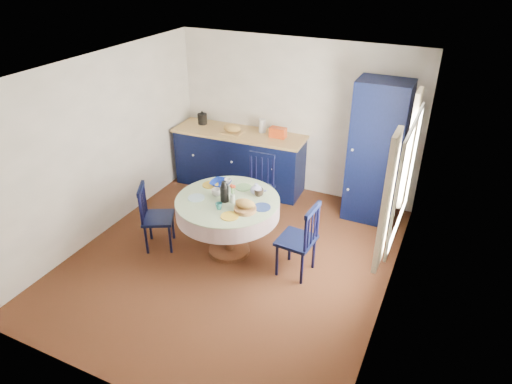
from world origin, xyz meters
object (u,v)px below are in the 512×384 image
pantry_cabinet (376,153)px  mug_a (216,192)px  chair_left (155,217)px  kitchen_counter (240,159)px  chair_far (258,187)px  cobalt_bowl (221,184)px  dining_table (228,208)px  mug_c (259,192)px  mug_d (228,182)px  chair_right (300,239)px  mug_b (219,206)px

pantry_cabinet → mug_a: pantry_cabinet is taller
chair_left → mug_a: chair_left is taller
kitchen_counter → chair_far: kitchen_counter is taller
cobalt_bowl → chair_left: bearing=-139.5°
dining_table → mug_c: 0.44m
mug_d → cobalt_bowl: (-0.08, -0.07, -0.01)m
mug_d → mug_a: bearing=-89.1°
mug_c → cobalt_bowl: bearing=176.8°
kitchen_counter → mug_a: (0.55, -1.75, 0.36)m
mug_a → mug_c: 0.55m
chair_left → mug_a: (0.78, 0.33, 0.39)m
pantry_cabinet → chair_right: bearing=-105.8°
mug_b → cobalt_bowl: mug_b is taller
pantry_cabinet → cobalt_bowl: size_ratio=7.71×
pantry_cabinet → mug_c: size_ratio=16.22×
chair_right → cobalt_bowl: 1.36m
dining_table → mug_a: dining_table is taller
pantry_cabinet → mug_b: bearing=-126.9°
chair_far → mug_a: 1.06m
chair_right → mug_d: bearing=-103.1°
mug_b → dining_table: bearing=91.9°
pantry_cabinet → cobalt_bowl: pantry_cabinet is taller
cobalt_bowl → mug_c: bearing=-3.2°
chair_far → mug_a: size_ratio=8.07×
kitchen_counter → chair_right: 2.50m
chair_left → mug_a: size_ratio=7.59×
mug_c → cobalt_bowl: size_ratio=0.48×
pantry_cabinet → mug_a: (-1.69, -1.70, -0.19)m
chair_far → cobalt_bowl: bearing=-110.4°
dining_table → mug_b: 0.30m
chair_left → cobalt_bowl: chair_left is taller
mug_a → mug_d: size_ratio=1.29×
kitchen_counter → mug_b: size_ratio=24.67×
mug_d → kitchen_counter: bearing=111.0°
kitchen_counter → mug_c: bearing=-58.3°
chair_far → mug_d: (-0.15, -0.65, 0.36)m
mug_b → mug_d: (-0.20, 0.61, 0.00)m
mug_b → chair_far: bearing=92.3°
mug_d → chair_right: bearing=-17.6°
chair_far → mug_d: size_ratio=10.42×
kitchen_counter → dining_table: (0.74, -1.78, 0.19)m
kitchen_counter → mug_c: 1.88m
chair_right → mug_b: chair_right is taller
chair_left → kitchen_counter: bearing=-34.4°
mug_b → mug_d: size_ratio=0.95×
dining_table → chair_far: (-0.04, 1.01, -0.19)m
mug_c → mug_a: bearing=-155.3°
chair_right → mug_d: size_ratio=10.51×
kitchen_counter → cobalt_bowl: size_ratio=8.18×
kitchen_counter → mug_d: 1.56m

